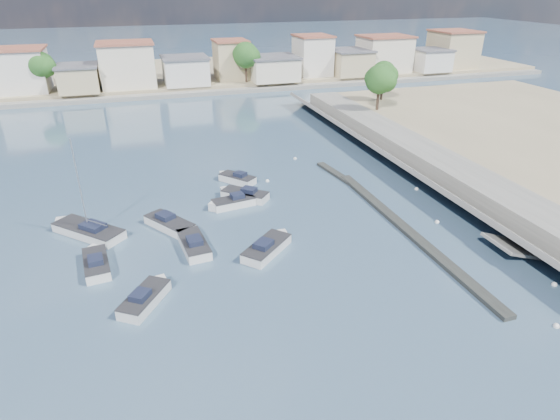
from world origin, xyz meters
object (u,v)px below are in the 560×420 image
(motorboat_f, at_px, (236,179))
(motorboat_h, at_px, (268,247))
(motorboat_b, at_px, (147,298))
(sailboat, at_px, (86,230))
(motorboat_e, at_px, (96,263))
(motorboat_g, at_px, (172,225))
(motorboat_d, at_px, (231,203))
(motorboat_c, at_px, (243,195))
(motorboat_a, at_px, (193,243))

(motorboat_f, relative_size, motorboat_h, 0.85)
(motorboat_b, xyz_separation_m, sailboat, (-4.56, 11.65, 0.03))
(motorboat_e, distance_m, motorboat_g, 7.77)
(motorboat_g, height_order, motorboat_h, same)
(motorboat_d, xyz_separation_m, motorboat_g, (-6.11, -2.94, 0.00))
(motorboat_g, bearing_deg, motorboat_c, 30.66)
(motorboat_b, relative_size, sailboat, 0.50)
(motorboat_c, distance_m, motorboat_d, 2.23)
(motorboat_f, distance_m, sailboat, 17.09)
(motorboat_d, height_order, motorboat_e, same)
(motorboat_g, bearing_deg, motorboat_h, -41.17)
(motorboat_a, xyz_separation_m, motorboat_b, (-4.11, -6.52, -0.00))
(motorboat_e, height_order, motorboat_f, same)
(motorboat_a, relative_size, motorboat_h, 1.10)
(motorboat_a, height_order, sailboat, sailboat)
(motorboat_h, distance_m, sailboat, 16.40)
(motorboat_b, relative_size, motorboat_c, 0.95)
(motorboat_a, distance_m, sailboat, 10.08)
(motorboat_a, bearing_deg, motorboat_b, -122.26)
(motorboat_b, distance_m, motorboat_h, 10.77)
(motorboat_g, distance_m, sailboat, 7.40)
(motorboat_c, height_order, motorboat_h, same)
(motorboat_a, bearing_deg, sailboat, 149.37)
(motorboat_a, relative_size, motorboat_c, 1.15)
(motorboat_a, distance_m, motorboat_b, 7.71)
(motorboat_d, relative_size, motorboat_f, 1.14)
(motorboat_e, distance_m, motorboat_h, 13.59)
(motorboat_d, relative_size, motorboat_g, 0.90)
(motorboat_d, bearing_deg, motorboat_g, -154.33)
(sailboat, bearing_deg, motorboat_a, -30.63)
(motorboat_b, distance_m, motorboat_d, 15.99)
(motorboat_c, distance_m, motorboat_g, 8.91)
(motorboat_a, distance_m, motorboat_e, 7.66)
(motorboat_b, distance_m, sailboat, 12.51)
(motorboat_a, relative_size, sailboat, 0.61)
(motorboat_a, xyz_separation_m, motorboat_f, (6.54, 12.92, -0.00))
(motorboat_c, xyz_separation_m, motorboat_d, (-1.55, -1.61, -0.00))
(motorboat_f, xyz_separation_m, motorboat_g, (-7.92, -9.05, 0.00))
(motorboat_d, height_order, motorboat_f, same)
(motorboat_d, bearing_deg, motorboat_b, -123.56)
(motorboat_f, distance_m, motorboat_g, 12.03)
(motorboat_d, distance_m, motorboat_e, 14.49)
(motorboat_e, height_order, motorboat_g, same)
(motorboat_f, bearing_deg, motorboat_h, -92.52)
(motorboat_a, distance_m, motorboat_h, 6.36)
(motorboat_b, bearing_deg, motorboat_g, 75.29)
(motorboat_g, distance_m, motorboat_h, 9.63)
(motorboat_a, bearing_deg, motorboat_f, 63.16)
(motorboat_e, xyz_separation_m, motorboat_f, (14.16, 13.68, -0.00))
(motorboat_a, relative_size, motorboat_d, 1.15)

